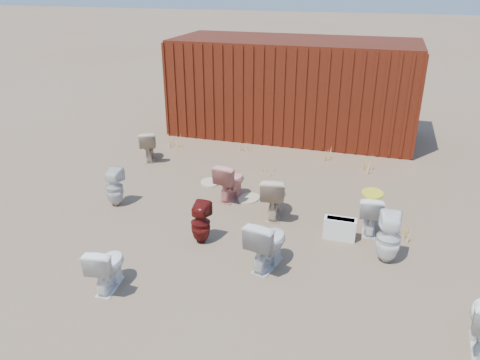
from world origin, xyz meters
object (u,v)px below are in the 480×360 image
(toilet_front_pink, at_px, (231,181))
(toilet_back_e, at_px, (389,238))
(toilet_back_a, at_px, (114,187))
(toilet_back_beige_right, at_px, (274,196))
(toilet_back_beige_left, at_px, (148,145))
(toilet_back_yellowlid, at_px, (370,213))
(toilet_front_c, at_px, (267,243))
(toilet_front_maroon, at_px, (201,223))
(loose_tank, at_px, (340,229))
(toilet_front_a, at_px, (107,266))
(shipping_container, at_px, (293,88))

(toilet_front_pink, xyz_separation_m, toilet_back_e, (2.82, -1.31, 0.02))
(toilet_back_a, bearing_deg, toilet_back_beige_right, -173.89)
(toilet_back_beige_left, relative_size, toilet_back_yellowlid, 1.02)
(toilet_front_c, relative_size, toilet_front_maroon, 1.15)
(toilet_front_c, distance_m, toilet_back_yellowlid, 1.98)
(toilet_back_beige_right, height_order, loose_tank, toilet_back_beige_right)
(toilet_front_maroon, height_order, toilet_back_beige_left, toilet_back_beige_left)
(toilet_back_beige_right, distance_m, toilet_back_e, 2.10)
(toilet_back_a, relative_size, toilet_back_yellowlid, 1.04)
(toilet_back_a, bearing_deg, toilet_front_c, 157.85)
(toilet_back_a, bearing_deg, loose_tank, 177.11)
(toilet_front_c, distance_m, toilet_back_a, 3.28)
(loose_tank, bearing_deg, toilet_front_maroon, -160.32)
(toilet_back_a, height_order, toilet_back_beige_left, toilet_back_a)
(toilet_back_e, xyz_separation_m, loose_tank, (-0.72, 0.44, -0.21))
(toilet_front_pink, xyz_separation_m, toilet_back_beige_left, (-2.39, 1.36, -0.02))
(toilet_front_c, height_order, toilet_back_e, toilet_front_c)
(toilet_front_a, height_order, toilet_back_beige_left, toilet_back_beige_left)
(toilet_back_beige_left, height_order, toilet_back_e, toilet_back_e)
(toilet_front_pink, bearing_deg, loose_tank, 167.39)
(toilet_front_c, bearing_deg, toilet_front_pink, -46.35)
(toilet_back_yellowlid, bearing_deg, toilet_back_e, 105.98)
(shipping_container, distance_m, toilet_front_pink, 4.36)
(toilet_back_beige_left, bearing_deg, loose_tank, 128.48)
(toilet_front_a, height_order, toilet_front_pink, toilet_front_pink)
(toilet_back_yellowlid, bearing_deg, toilet_front_c, 43.66)
(toilet_front_maroon, bearing_deg, toilet_back_beige_left, -47.92)
(toilet_front_pink, xyz_separation_m, toilet_back_yellowlid, (2.52, -0.50, -0.03))
(shipping_container, bearing_deg, toilet_back_yellowlid, -64.80)
(toilet_back_a, relative_size, toilet_back_beige_left, 1.02)
(toilet_front_a, distance_m, toilet_back_beige_right, 3.10)
(toilet_front_c, height_order, toilet_back_a, toilet_front_c)
(shipping_container, relative_size, toilet_back_yellowlid, 8.99)
(loose_tank, bearing_deg, toilet_front_pink, 157.22)
(toilet_back_beige_left, bearing_deg, shipping_container, -157.70)
(toilet_front_c, bearing_deg, toilet_back_yellowlid, -120.14)
(toilet_front_pink, distance_m, toilet_front_maroon, 1.62)
(toilet_front_c, height_order, toilet_back_beige_right, toilet_front_c)
(toilet_front_c, distance_m, toilet_front_maroon, 1.19)
(shipping_container, height_order, loose_tank, shipping_container)
(toilet_front_pink, distance_m, toilet_back_e, 3.11)
(toilet_front_a, xyz_separation_m, toilet_front_c, (1.89, 1.11, 0.06))
(toilet_back_yellowlid, bearing_deg, toilet_front_pink, -14.98)
(toilet_front_pink, bearing_deg, toilet_back_beige_left, -19.66)
(toilet_front_pink, height_order, loose_tank, toilet_front_pink)
(loose_tank, bearing_deg, toilet_back_yellowlid, 41.23)
(toilet_back_beige_left, distance_m, toilet_back_e, 5.86)
(toilet_front_pink, relative_size, toilet_back_beige_left, 1.06)
(toilet_front_a, height_order, loose_tank, toilet_front_a)
(toilet_front_pink, distance_m, toilet_back_beige_left, 2.75)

